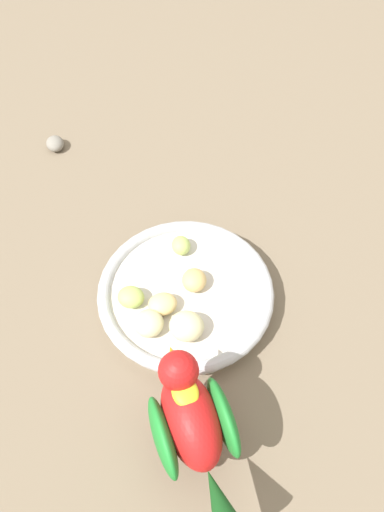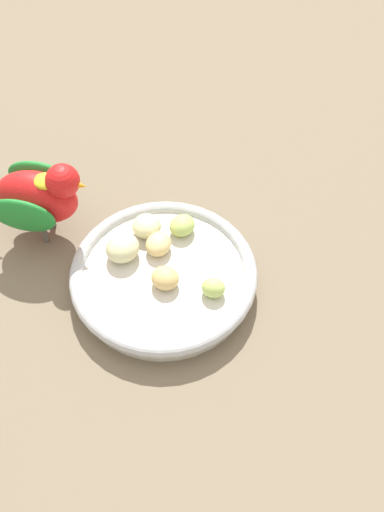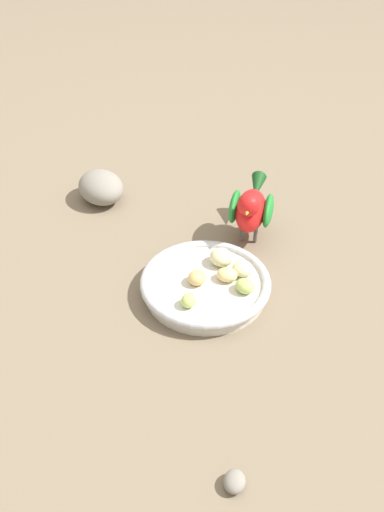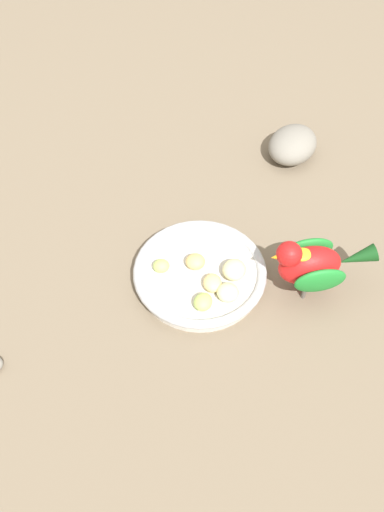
{
  "view_description": "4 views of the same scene",
  "coord_description": "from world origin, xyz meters",
  "px_view_note": "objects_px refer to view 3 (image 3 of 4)",
  "views": [
    {
      "loc": [
        -0.19,
        -0.23,
        0.53
      ],
      "look_at": [
        0.04,
        0.02,
        0.04
      ],
      "focal_mm": 35.7,
      "sensor_mm": 36.0,
      "label": 1
    },
    {
      "loc": [
        0.42,
        -0.04,
        0.61
      ],
      "look_at": [
        0.03,
        0.03,
        0.07
      ],
      "focal_mm": 46.45,
      "sensor_mm": 36.0,
      "label": 2
    },
    {
      "loc": [
        0.14,
        0.66,
        0.61
      ],
      "look_at": [
        0.03,
        -0.02,
        0.06
      ],
      "focal_mm": 39.98,
      "sensor_mm": 36.0,
      "label": 3
    },
    {
      "loc": [
        -0.44,
        0.3,
        0.74
      ],
      "look_at": [
        0.02,
        0.0,
        0.05
      ],
      "focal_mm": 41.45,
      "sensor_mm": 36.0,
      "label": 4
    }
  ],
  "objects_px": {
    "rock_large": "(101,187)",
    "apple_piece_2": "(189,301)",
    "apple_piece_0": "(245,286)",
    "apple_piece_5": "(227,275)",
    "feeding_bowl": "(206,286)",
    "pebble_0": "(235,482)",
    "apple_piece_3": "(221,257)",
    "parrot": "(251,208)",
    "apple_piece_1": "(243,269)",
    "apple_piece_4": "(197,278)"
  },
  "relations": [
    {
      "from": "rock_large",
      "to": "apple_piece_2",
      "type": "bearing_deg",
      "value": 108.54
    },
    {
      "from": "apple_piece_0",
      "to": "apple_piece_5",
      "type": "xyz_separation_m",
      "value": [
        0.02,
        -0.03,
        -0.0
      ]
    },
    {
      "from": "feeding_bowl",
      "to": "pebble_0",
      "type": "xyz_separation_m",
      "value": [
        0.03,
        0.32,
        -0.01
      ]
    },
    {
      "from": "apple_piece_5",
      "to": "feeding_bowl",
      "type": "bearing_deg",
      "value": 3.46
    },
    {
      "from": "apple_piece_3",
      "to": "parrot",
      "type": "relative_size",
      "value": 0.24
    },
    {
      "from": "apple_piece_2",
      "to": "apple_piece_1",
      "type": "bearing_deg",
      "value": -148.94
    },
    {
      "from": "feeding_bowl",
      "to": "apple_piece_5",
      "type": "height_order",
      "value": "apple_piece_5"
    },
    {
      "from": "parrot",
      "to": "apple_piece_2",
      "type": "bearing_deg",
      "value": -15.23
    },
    {
      "from": "apple_piece_0",
      "to": "feeding_bowl",
      "type": "bearing_deg",
      "value": -26.8
    },
    {
      "from": "apple_piece_4",
      "to": "apple_piece_1",
      "type": "bearing_deg",
      "value": -173.03
    },
    {
      "from": "pebble_0",
      "to": "apple_piece_4",
      "type": "bearing_deg",
      "value": -92.26
    },
    {
      "from": "apple_piece_0",
      "to": "parrot",
      "type": "bearing_deg",
      "value": -106.48
    },
    {
      "from": "apple_piece_1",
      "to": "rock_large",
      "type": "xyz_separation_m",
      "value": [
        0.21,
        -0.29,
        -0.01
      ]
    },
    {
      "from": "apple_piece_1",
      "to": "parrot",
      "type": "relative_size",
      "value": 0.21
    },
    {
      "from": "rock_large",
      "to": "pebble_0",
      "type": "height_order",
      "value": "rock_large"
    },
    {
      "from": "apple_piece_5",
      "to": "rock_large",
      "type": "bearing_deg",
      "value": -58.25
    },
    {
      "from": "apple_piece_0",
      "to": "rock_large",
      "type": "relative_size",
      "value": 0.3
    },
    {
      "from": "parrot",
      "to": "apple_piece_1",
      "type": "bearing_deg",
      "value": 3.44
    },
    {
      "from": "feeding_bowl",
      "to": "parrot",
      "type": "bearing_deg",
      "value": -128.1
    },
    {
      "from": "apple_piece_3",
      "to": "rock_large",
      "type": "height_order",
      "value": "rock_large"
    },
    {
      "from": "apple_piece_3",
      "to": "apple_piece_4",
      "type": "bearing_deg",
      "value": 40.64
    },
    {
      "from": "feeding_bowl",
      "to": "apple_piece_0",
      "type": "xyz_separation_m",
      "value": [
        -0.06,
        0.03,
        0.02
      ]
    },
    {
      "from": "apple_piece_1",
      "to": "rock_large",
      "type": "bearing_deg",
      "value": -53.76
    },
    {
      "from": "apple_piece_4",
      "to": "parrot",
      "type": "xyz_separation_m",
      "value": [
        -0.12,
        -0.13,
        0.03
      ]
    },
    {
      "from": "apple_piece_0",
      "to": "apple_piece_3",
      "type": "xyz_separation_m",
      "value": [
        0.02,
        -0.07,
        0.0
      ]
    },
    {
      "from": "feeding_bowl",
      "to": "apple_piece_2",
      "type": "bearing_deg",
      "value": 53.15
    },
    {
      "from": "apple_piece_1",
      "to": "apple_piece_2",
      "type": "distance_m",
      "value": 0.11
    },
    {
      "from": "apple_piece_5",
      "to": "rock_large",
      "type": "distance_m",
      "value": 0.35
    },
    {
      "from": "feeding_bowl",
      "to": "rock_large",
      "type": "distance_m",
      "value": 0.34
    },
    {
      "from": "apple_piece_2",
      "to": "apple_piece_4",
      "type": "relative_size",
      "value": 0.84
    },
    {
      "from": "parrot",
      "to": "rock_large",
      "type": "relative_size",
      "value": 1.55
    },
    {
      "from": "feeding_bowl",
      "to": "apple_piece_0",
      "type": "bearing_deg",
      "value": 153.2
    },
    {
      "from": "apple_piece_3",
      "to": "pebble_0",
      "type": "xyz_separation_m",
      "value": [
        0.06,
        0.37,
        -0.03
      ]
    },
    {
      "from": "apple_piece_1",
      "to": "feeding_bowl",
      "type": "bearing_deg",
      "value": 10.85
    },
    {
      "from": "apple_piece_0",
      "to": "parrot",
      "type": "relative_size",
      "value": 0.19
    },
    {
      "from": "apple_piece_0",
      "to": "rock_large",
      "type": "bearing_deg",
      "value": -57.92
    },
    {
      "from": "apple_piece_2",
      "to": "apple_piece_5",
      "type": "relative_size",
      "value": 0.78
    },
    {
      "from": "apple_piece_5",
      "to": "pebble_0",
      "type": "xyz_separation_m",
      "value": [
        0.06,
        0.33,
        -0.02
      ]
    },
    {
      "from": "apple_piece_5",
      "to": "pebble_0",
      "type": "relative_size",
      "value": 1.1
    },
    {
      "from": "apple_piece_2",
      "to": "pebble_0",
      "type": "xyz_separation_m",
      "value": [
        -0.01,
        0.28,
        -0.02
      ]
    },
    {
      "from": "feeding_bowl",
      "to": "parrot",
      "type": "relative_size",
      "value": 1.29
    },
    {
      "from": "apple_piece_5",
      "to": "parrot",
      "type": "distance_m",
      "value": 0.15
    },
    {
      "from": "feeding_bowl",
      "to": "apple_piece_3",
      "type": "height_order",
      "value": "apple_piece_3"
    },
    {
      "from": "pebble_0",
      "to": "rock_large",
      "type": "bearing_deg",
      "value": -78.74
    },
    {
      "from": "apple_piece_0",
      "to": "parrot",
      "type": "xyz_separation_m",
      "value": [
        -0.05,
        -0.16,
        0.03
      ]
    },
    {
      "from": "apple_piece_1",
      "to": "apple_piece_2",
      "type": "xyz_separation_m",
      "value": [
        0.1,
        0.06,
        -0.0
      ]
    },
    {
      "from": "apple_piece_4",
      "to": "apple_piece_3",
      "type": "bearing_deg",
      "value": -139.36
    },
    {
      "from": "feeding_bowl",
      "to": "apple_piece_4",
      "type": "distance_m",
      "value": 0.02
    },
    {
      "from": "apple_piece_0",
      "to": "parrot",
      "type": "distance_m",
      "value": 0.17
    },
    {
      "from": "apple_piece_0",
      "to": "apple_piece_4",
      "type": "distance_m",
      "value": 0.07
    }
  ]
}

